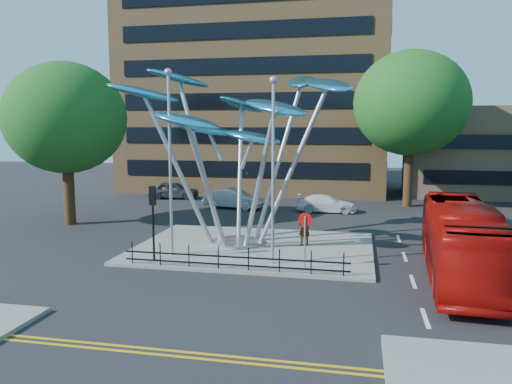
% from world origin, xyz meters
% --- Properties ---
extents(ground, '(120.00, 120.00, 0.00)m').
position_xyz_m(ground, '(0.00, 0.00, 0.00)').
color(ground, black).
rests_on(ground, ground).
extents(traffic_island, '(12.00, 9.00, 0.15)m').
position_xyz_m(traffic_island, '(-1.00, 6.00, 0.07)').
color(traffic_island, slate).
rests_on(traffic_island, ground).
extents(double_yellow_near, '(40.00, 0.12, 0.01)m').
position_xyz_m(double_yellow_near, '(0.00, -6.00, 0.01)').
color(double_yellow_near, gold).
rests_on(double_yellow_near, ground).
extents(double_yellow_far, '(40.00, 0.12, 0.01)m').
position_xyz_m(double_yellow_far, '(0.00, -6.30, 0.01)').
color(double_yellow_far, gold).
rests_on(double_yellow_far, ground).
extents(brick_tower, '(25.00, 15.00, 30.00)m').
position_xyz_m(brick_tower, '(-6.00, 32.00, 15.00)').
color(brick_tower, '#986E42').
rests_on(brick_tower, ground).
extents(low_building_near, '(15.00, 8.00, 8.00)m').
position_xyz_m(low_building_near, '(16.00, 30.00, 4.00)').
color(low_building_near, tan).
rests_on(low_building_near, ground).
extents(tree_right, '(8.80, 8.80, 12.11)m').
position_xyz_m(tree_right, '(8.00, 22.00, 8.04)').
color(tree_right, black).
rests_on(tree_right, ground).
extents(tree_left, '(7.60, 7.60, 10.32)m').
position_xyz_m(tree_left, '(-14.00, 10.00, 6.79)').
color(tree_left, black).
rests_on(tree_left, ground).
extents(leaf_sculpture, '(12.72, 9.54, 9.51)m').
position_xyz_m(leaf_sculpture, '(-2.07, 6.68, 6.87)').
color(leaf_sculpture, '#9EA0A5').
rests_on(leaf_sculpture, traffic_island).
extents(street_lamp_left, '(0.36, 0.36, 8.80)m').
position_xyz_m(street_lamp_left, '(-4.50, 3.50, 5.36)').
color(street_lamp_left, '#9EA0A5').
rests_on(street_lamp_left, traffic_island).
extents(street_lamp_right, '(0.36, 0.36, 8.30)m').
position_xyz_m(street_lamp_right, '(0.50, 3.00, 5.09)').
color(street_lamp_right, '#9EA0A5').
rests_on(street_lamp_right, traffic_island).
extents(traffic_light_island, '(0.28, 0.18, 3.42)m').
position_xyz_m(traffic_light_island, '(-5.00, 2.50, 2.61)').
color(traffic_light_island, black).
rests_on(traffic_light_island, traffic_island).
extents(no_entry_sign_island, '(0.60, 0.10, 2.45)m').
position_xyz_m(no_entry_sign_island, '(2.00, 2.52, 1.82)').
color(no_entry_sign_island, '#9EA0A5').
rests_on(no_entry_sign_island, traffic_island).
extents(pedestrian_railing_front, '(10.00, 0.06, 1.00)m').
position_xyz_m(pedestrian_railing_front, '(-1.00, 1.70, 0.55)').
color(pedestrian_railing_front, black).
rests_on(pedestrian_railing_front, traffic_island).
extents(red_bus, '(3.39, 11.29, 3.10)m').
position_xyz_m(red_bus, '(8.50, 3.08, 1.55)').
color(red_bus, '#920A06').
rests_on(red_bus, ground).
extents(pedestrian, '(0.77, 0.71, 1.76)m').
position_xyz_m(pedestrian, '(1.51, 6.78, 1.03)').
color(pedestrian, gray).
rests_on(pedestrian, traffic_island).
extents(parked_car_left, '(4.51, 2.11, 1.49)m').
position_xyz_m(parked_car_left, '(-11.64, 22.24, 0.75)').
color(parked_car_left, '#393D40').
rests_on(parked_car_left, ground).
extents(parked_car_mid, '(4.82, 2.37, 1.52)m').
position_xyz_m(parked_car_mid, '(-5.23, 18.23, 0.76)').
color(parked_car_mid, '#A8ABB0').
rests_on(parked_car_mid, ground).
extents(parked_car_right, '(4.42, 1.91, 1.27)m').
position_xyz_m(parked_car_right, '(1.93, 18.00, 0.63)').
color(parked_car_right, white).
rests_on(parked_car_right, ground).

